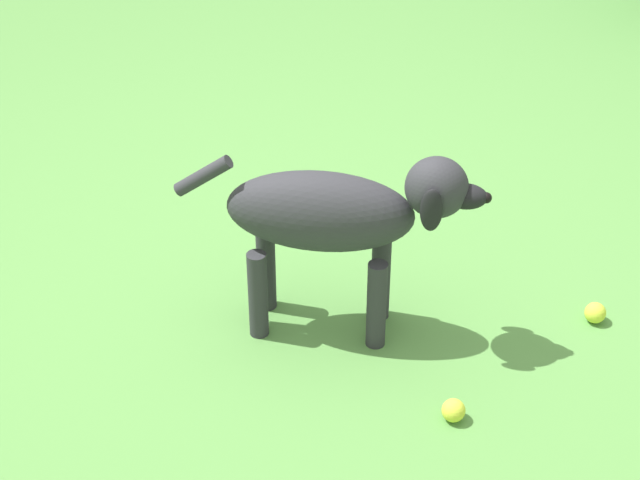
% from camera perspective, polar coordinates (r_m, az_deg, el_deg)
% --- Properties ---
extents(ground, '(14.00, 14.00, 0.00)m').
position_cam_1_polar(ground, '(3.30, -1.62, -2.96)').
color(ground, '#548C42').
extents(dog, '(0.51, 0.80, 0.61)m').
position_cam_1_polar(dog, '(2.94, 1.02, 1.35)').
color(dog, '#2D2D33').
rests_on(dog, ground).
extents(tennis_ball_0, '(0.07, 0.07, 0.07)m').
position_cam_1_polar(tennis_ball_0, '(3.28, 14.98, -3.91)').
color(tennis_ball_0, '#CDE23B').
rests_on(tennis_ball_0, ground).
extents(tennis_ball_1, '(0.07, 0.07, 0.07)m').
position_cam_1_polar(tennis_ball_1, '(2.87, 7.39, -9.32)').
color(tennis_ball_1, '#D1DE3B').
rests_on(tennis_ball_1, ground).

